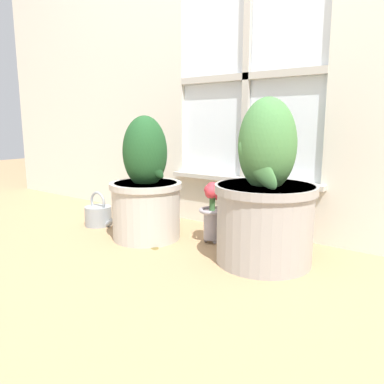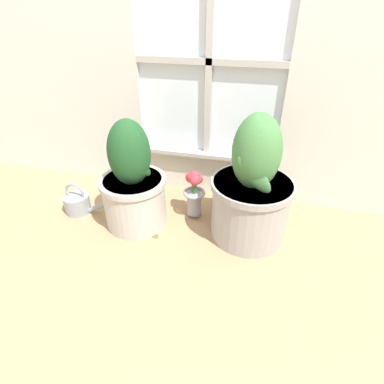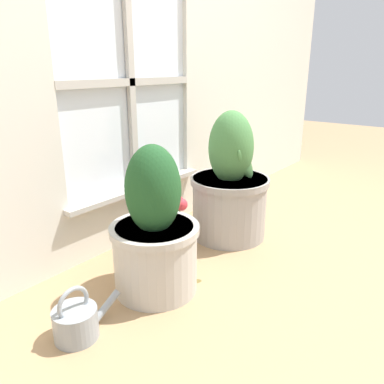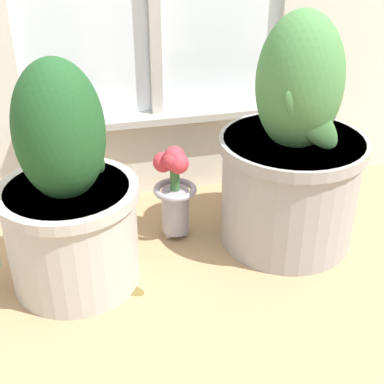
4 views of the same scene
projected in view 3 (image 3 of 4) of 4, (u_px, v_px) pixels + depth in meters
The scene contains 6 objects.
ground_plane at pixel (227, 269), 1.73m from camera, with size 10.00×10.00×0.00m, color tan.
potted_plant_left at pixel (155, 235), 1.50m from camera, with size 0.36×0.36×0.62m.
potted_plant_right at pixel (230, 190), 2.00m from camera, with size 0.42×0.42×0.68m.
flower_vase at pixel (177, 220), 1.84m from camera, with size 0.13×0.13×0.30m.
watering_can at pixel (77, 321), 1.28m from camera, with size 0.27×0.15×0.20m.
fallen_leaf at pixel (189, 281), 1.63m from camera, with size 0.11×0.10×0.01m.
Camera 3 is at (-1.30, -0.81, 0.89)m, focal length 35.00 mm.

